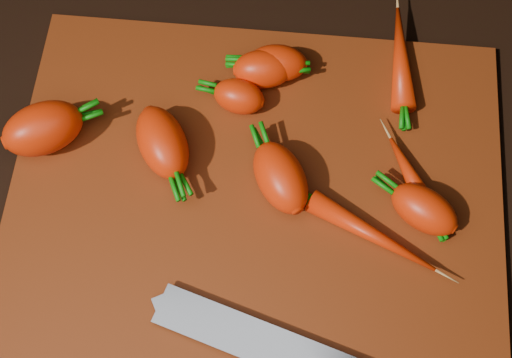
{
  "coord_description": "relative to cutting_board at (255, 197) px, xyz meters",
  "views": [
    {
      "loc": [
        0.03,
        -0.27,
        0.68
      ],
      "look_at": [
        0.0,
        0.01,
        0.03
      ],
      "focal_mm": 50.0,
      "sensor_mm": 36.0,
      "label": 1
    }
  ],
  "objects": [
    {
      "name": "carrot_4",
      "position": [
        0.01,
        0.15,
        0.03
      ],
      "size": [
        0.07,
        0.04,
        0.04
      ],
      "primitive_type": "ellipsoid",
      "rotation": [
        0.0,
        0.0,
        3.19
      ],
      "color": "#F12B04",
      "rests_on": "cutting_board"
    },
    {
      "name": "cutting_board",
      "position": [
        0.0,
        0.0,
        0.0
      ],
      "size": [
        0.5,
        0.4,
        0.01
      ],
      "primitive_type": "cube",
      "color": "maroon",
      "rests_on": "ground"
    },
    {
      "name": "carrot_6",
      "position": [
        0.17,
        -0.01,
        0.03
      ],
      "size": [
        0.08,
        0.07,
        0.04
      ],
      "primitive_type": "ellipsoid",
      "rotation": [
        0.0,
        0.0,
        2.6
      ],
      "color": "#F12B04",
      "rests_on": "cutting_board"
    },
    {
      "name": "carrot_2",
      "position": [
        -0.1,
        0.04,
        0.03
      ],
      "size": [
        0.08,
        0.1,
        0.05
      ],
      "primitive_type": "ellipsoid",
      "rotation": [
        0.0,
        0.0,
        -1.08
      ],
      "color": "#F12B04",
      "rests_on": "cutting_board"
    },
    {
      "name": "carrot_8",
      "position": [
        0.12,
        -0.04,
        0.02
      ],
      "size": [
        0.13,
        0.08,
        0.02
      ],
      "primitive_type": "ellipsoid",
      "rotation": [
        0.0,
        0.0,
        -0.46
      ],
      "color": "#F12B04",
      "rests_on": "cutting_board"
    },
    {
      "name": "knife",
      "position": [
        0.05,
        -0.16,
        0.01
      ],
      "size": [
        0.35,
        0.13,
        0.02
      ],
      "rotation": [
        0.0,
        0.0,
        -0.29
      ],
      "color": "gray",
      "rests_on": "cutting_board"
    },
    {
      "name": "ground",
      "position": [
        0.0,
        0.0,
        -0.01
      ],
      "size": [
        2.0,
        2.0,
        0.01
      ],
      "primitive_type": "cube",
      "color": "black"
    },
    {
      "name": "carrot_3",
      "position": [
        0.02,
        0.01,
        0.03
      ],
      "size": [
        0.08,
        0.09,
        0.05
      ],
      "primitive_type": "ellipsoid",
      "rotation": [
        0.0,
        0.0,
        2.09
      ],
      "color": "#F12B04",
      "rests_on": "cutting_board"
    },
    {
      "name": "carrot_1",
      "position": [
        -0.03,
        0.1,
        0.02
      ],
      "size": [
        0.06,
        0.05,
        0.04
      ],
      "primitive_type": "ellipsoid",
      "rotation": [
        0.0,
        0.0,
        2.93
      ],
      "color": "#F12B04",
      "rests_on": "cutting_board"
    },
    {
      "name": "carrot_0",
      "position": [
        -0.22,
        0.04,
        0.03
      ],
      "size": [
        0.1,
        0.09,
        0.05
      ],
      "primitive_type": "ellipsoid",
      "rotation": [
        0.0,
        0.0,
        0.51
      ],
      "color": "#F12B04",
      "rests_on": "cutting_board"
    },
    {
      "name": "carrot_7",
      "position": [
        0.14,
        0.17,
        0.02
      ],
      "size": [
        0.03,
        0.13,
        0.03
      ],
      "primitive_type": "ellipsoid",
      "rotation": [
        0.0,
        0.0,
        1.63
      ],
      "color": "#F12B04",
      "rests_on": "cutting_board"
    },
    {
      "name": "carrot_5",
      "position": [
        -0.0,
        0.14,
        0.03
      ],
      "size": [
        0.07,
        0.05,
        0.04
      ],
      "primitive_type": "ellipsoid",
      "rotation": [
        0.0,
        0.0,
        0.12
      ],
      "color": "#F12B04",
      "rests_on": "cutting_board"
    },
    {
      "name": "carrot_9",
      "position": [
        0.16,
        0.03,
        0.02
      ],
      "size": [
        0.07,
        0.1,
        0.02
      ],
      "primitive_type": "ellipsoid",
      "rotation": [
        0.0,
        0.0,
        2.04
      ],
      "color": "#F12B04",
      "rests_on": "cutting_board"
    }
  ]
}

